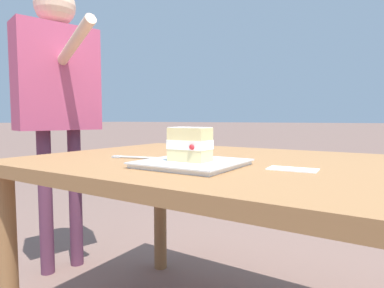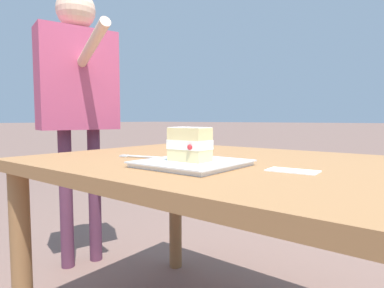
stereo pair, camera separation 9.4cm
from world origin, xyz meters
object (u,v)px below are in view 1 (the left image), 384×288
Objects in this scene: paper_napkin at (293,169)px; diner_person at (58,83)px; patio_table at (249,187)px; dessert_plate at (192,163)px; cake_slice at (190,144)px; dessert_fork at (131,157)px.

paper_napkin is 0.09× the size of diner_person.
patio_table is at bearing -5.68° from diner_person.
patio_table is 0.22m from paper_napkin.
dessert_plate is (-0.10, -0.19, 0.09)m from patio_table.
dessert_plate is at bearing -161.72° from paper_napkin.
cake_slice is 1.13m from diner_person.
dessert_plate is at bearing 84.40° from cake_slice.
dessert_fork is at bearing -175.48° from paper_napkin.
cake_slice is at bearing -95.60° from dessert_plate.
patio_table is at bearing 63.07° from dessert_plate.
paper_napkin is at bearing -9.39° from diner_person.
paper_napkin is (0.17, -0.10, 0.09)m from patio_table.
patio_table is 0.27m from cake_slice.
cake_slice is at bearing -159.99° from paper_napkin.
patio_table is at bearing 63.95° from cake_slice.
diner_person reaches higher than dessert_plate.
cake_slice is 0.88× the size of paper_napkin.
dessert_fork is (-0.28, 0.04, -0.00)m from dessert_plate.
dessert_plate reaches higher than dessert_fork.
diner_person reaches higher than dessert_fork.
cake_slice reaches higher than dessert_fork.
diner_person reaches higher than cake_slice.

